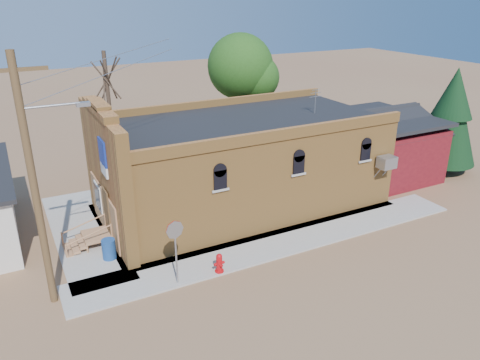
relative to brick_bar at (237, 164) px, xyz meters
name	(u,v)px	position (x,y,z in m)	size (l,w,h in m)	color
ground	(263,261)	(-1.64, -5.49, -2.34)	(120.00, 120.00, 0.00)	brown
sidewalk_south	(281,243)	(-0.14, -4.59, -2.30)	(19.00, 2.20, 0.08)	#9E9991
sidewalk_west	(83,233)	(-7.94, 0.51, -2.30)	(2.60, 10.00, 0.08)	#9E9991
brick_bar	(237,164)	(0.00, 0.00, 0.00)	(16.40, 7.97, 6.30)	#C2823B
red_shed	(381,139)	(9.86, 0.01, -0.07)	(5.40, 6.40, 4.30)	#550E16
utility_pole	(35,181)	(-9.79, -4.29, 2.43)	(3.12, 0.26, 9.00)	brown
tree_bare_near	(106,78)	(-4.64, 7.51, 3.62)	(2.80, 2.80, 7.65)	#4B372B
tree_leafy	(240,67)	(4.36, 8.01, 3.59)	(4.40, 4.40, 8.15)	#4B372B
evergreen_tree	(451,114)	(13.86, -1.49, 1.37)	(3.60, 3.60, 6.50)	#4B372B
fire_hydrant	(219,263)	(-3.67, -5.50, -1.85)	(0.47, 0.45, 0.82)	red
stop_sign	(175,236)	(-5.44, -5.44, -0.20)	(0.72, 0.21, 2.69)	#95959A
trash_barrel	(109,249)	(-7.35, -2.40, -1.82)	(0.57, 0.57, 0.88)	navy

